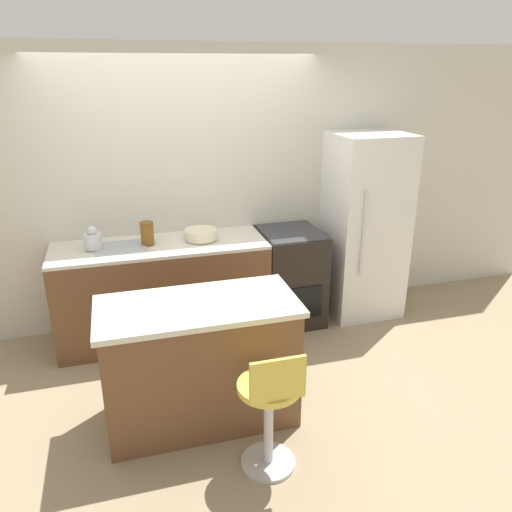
# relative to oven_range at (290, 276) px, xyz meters

# --- Properties ---
(ground_plane) EXTENTS (14.00, 14.00, 0.00)m
(ground_plane) POSITION_rel_oven_range_xyz_m (-0.96, -0.34, -0.46)
(ground_plane) COLOR #998466
(wall_back) EXTENTS (8.00, 0.06, 2.60)m
(wall_back) POSITION_rel_oven_range_xyz_m (-0.96, 0.36, 0.84)
(wall_back) COLOR beige
(wall_back) RESTS_ON ground_plane
(back_counter) EXTENTS (1.89, 0.65, 0.92)m
(back_counter) POSITION_rel_oven_range_xyz_m (-1.24, 0.00, -0.00)
(back_counter) COLOR brown
(back_counter) RESTS_ON ground_plane
(kitchen_island) EXTENTS (1.35, 0.65, 0.91)m
(kitchen_island) POSITION_rel_oven_range_xyz_m (-1.12, -1.26, -0.00)
(kitchen_island) COLOR brown
(kitchen_island) RESTS_ON ground_plane
(oven_range) EXTENTS (0.57, 0.66, 0.92)m
(oven_range) POSITION_rel_oven_range_xyz_m (0.00, 0.00, 0.00)
(oven_range) COLOR black
(oven_range) RESTS_ON ground_plane
(refrigerator) EXTENTS (0.70, 0.68, 1.81)m
(refrigerator) POSITION_rel_oven_range_xyz_m (0.77, -0.00, 0.45)
(refrigerator) COLOR silver
(refrigerator) RESTS_ON ground_plane
(stool_chair) EXTENTS (0.39, 0.39, 0.88)m
(stool_chair) POSITION_rel_oven_range_xyz_m (-0.79, -1.87, -0.02)
(stool_chair) COLOR #B7B7BC
(stool_chair) RESTS_ON ground_plane
(kettle) EXTENTS (0.15, 0.15, 0.20)m
(kettle) POSITION_rel_oven_range_xyz_m (-1.80, 0.02, 0.54)
(kettle) COLOR silver
(kettle) RESTS_ON back_counter
(mixing_bowl) EXTENTS (0.29, 0.29, 0.09)m
(mixing_bowl) POSITION_rel_oven_range_xyz_m (-0.86, 0.02, 0.51)
(mixing_bowl) COLOR beige
(mixing_bowl) RESTS_ON back_counter
(canister_jar) EXTENTS (0.12, 0.12, 0.20)m
(canister_jar) POSITION_rel_oven_range_xyz_m (-1.34, 0.02, 0.56)
(canister_jar) COLOR brown
(canister_jar) RESTS_ON back_counter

